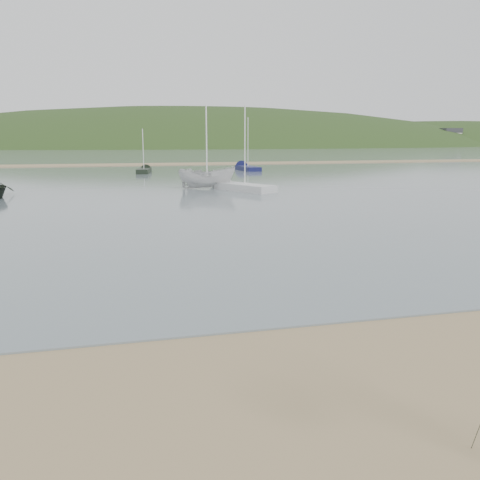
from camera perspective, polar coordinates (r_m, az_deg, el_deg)
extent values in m
plane|color=#917953|center=(6.72, -12.51, -24.43)|extent=(560.00, 560.00, 0.00)
cube|color=slate|center=(137.52, -14.04, 9.48)|extent=(560.00, 256.00, 0.04)
cube|color=#917953|center=(75.56, -13.98, 8.20)|extent=(560.00, 7.00, 0.07)
ellipsoid|color=#213816|center=(245.14, -4.40, 5.34)|extent=(400.00, 180.00, 80.00)
ellipsoid|color=#213816|center=(300.98, 23.09, 6.85)|extent=(300.00, 135.00, 56.00)
cube|color=white|center=(204.66, -24.41, 10.46)|extent=(8.40, 6.30, 8.00)
cube|color=white|center=(201.71, -17.01, 10.97)|extent=(8.40, 6.30, 8.00)
cube|color=white|center=(202.10, -9.49, 11.31)|extent=(8.40, 6.30, 8.00)
cube|color=white|center=(205.79, -2.11, 11.45)|extent=(8.40, 6.30, 8.00)
cube|color=white|center=(212.63, 4.90, 11.42)|extent=(8.40, 6.30, 8.00)
cube|color=white|center=(222.31, 11.39, 11.24)|extent=(8.40, 6.30, 8.00)
cube|color=white|center=(234.49, 17.26, 10.96)|extent=(8.40, 6.30, 8.00)
cube|color=white|center=(248.80, 22.49, 10.61)|extent=(8.40, 6.30, 8.00)
imported|color=silver|center=(39.12, -3.75, 8.94)|extent=(1.98, 1.95, 4.37)
cube|color=silver|center=(37.73, 0.54, 5.93)|extent=(3.92, 5.34, 0.50)
cone|color=silver|center=(40.21, -2.68, 6.26)|extent=(2.32, 2.38, 1.66)
cylinder|color=white|center=(37.56, 0.55, 10.64)|extent=(0.08, 0.08, 5.69)
cube|color=#141746|center=(61.42, 0.89, 8.06)|extent=(2.04, 5.27, 0.50)
cone|color=#141746|center=(64.54, -0.08, 8.22)|extent=(1.78, 1.93, 1.65)
cylinder|color=white|center=(61.32, 0.90, 10.94)|extent=(0.08, 0.08, 5.68)
cube|color=black|center=(57.57, -10.73, 7.64)|extent=(1.95, 4.08, 0.50)
cone|color=black|center=(60.06, -10.43, 7.80)|extent=(1.48, 1.58, 1.25)
cylinder|color=white|center=(57.47, -10.82, 10.03)|extent=(0.08, 0.08, 4.31)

